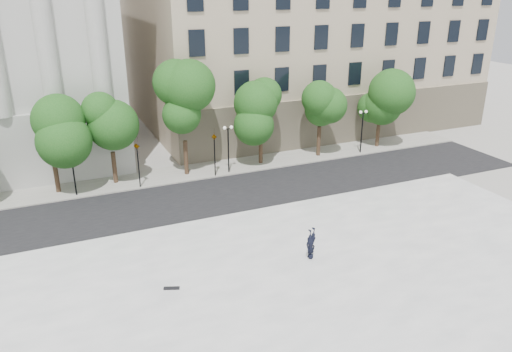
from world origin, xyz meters
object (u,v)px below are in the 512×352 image
object	(u,v)px
traffic_light_east	(214,134)
skateboard	(172,288)
traffic_light_west	(137,144)
person_lying	(310,254)

from	to	relation	value
traffic_light_east	skateboard	world-z (taller)	traffic_light_east
traffic_light_west	skateboard	distance (m)	15.99
traffic_light_west	person_lying	xyz separation A→B (m)	(6.73, -15.75, -3.02)
traffic_light_east	person_lying	bearing A→B (deg)	-88.66
traffic_light_west	traffic_light_east	bearing A→B (deg)	0.00
skateboard	person_lying	bearing A→B (deg)	20.12
skateboard	traffic_light_east	bearing A→B (deg)	84.64
traffic_light_west	traffic_light_east	world-z (taller)	traffic_light_east
traffic_light_east	skateboard	xyz separation A→B (m)	(-7.82, -15.59, -3.26)
traffic_light_east	person_lying	xyz separation A→B (m)	(0.37, -15.75, -3.04)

